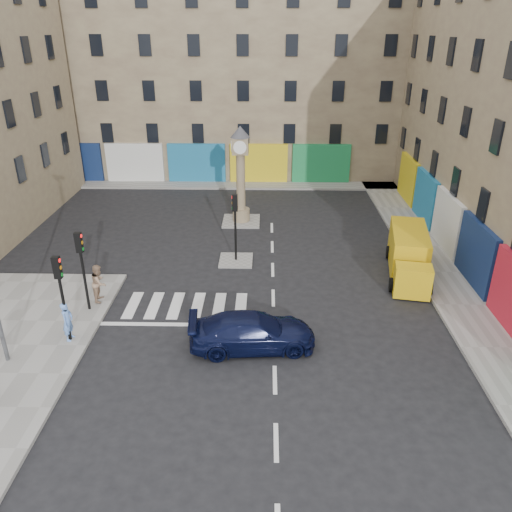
{
  "coord_description": "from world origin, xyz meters",
  "views": [
    {
      "loc": [
        -0.38,
        -16.6,
        11.77
      ],
      "look_at": [
        -0.83,
        4.41,
        2.0
      ],
      "focal_mm": 35.0,
      "sensor_mm": 36.0,
      "label": 1
    }
  ],
  "objects_px": {
    "traffic_light_left_near": "(60,286)",
    "traffic_light_left_far": "(81,259)",
    "traffic_light_island": "(235,217)",
    "yellow_van": "(409,254)",
    "pedestrian_tan": "(99,283)",
    "navy_sedan": "(252,332)",
    "clock_pillar": "(241,169)",
    "pedestrian_blue": "(68,321)"
  },
  "relations": [
    {
      "from": "yellow_van",
      "to": "traffic_light_island",
      "type": "bearing_deg",
      "value": -177.23
    },
    {
      "from": "pedestrian_tan",
      "to": "traffic_light_left_far",
      "type": "bearing_deg",
      "value": 157.65
    },
    {
      "from": "pedestrian_tan",
      "to": "pedestrian_blue",
      "type": "bearing_deg",
      "value": 172.57
    },
    {
      "from": "traffic_light_left_near",
      "to": "pedestrian_tan",
      "type": "bearing_deg",
      "value": 84.68
    },
    {
      "from": "traffic_light_left_far",
      "to": "pedestrian_blue",
      "type": "height_order",
      "value": "traffic_light_left_far"
    },
    {
      "from": "traffic_light_left_far",
      "to": "pedestrian_blue",
      "type": "relative_size",
      "value": 2.22
    },
    {
      "from": "traffic_light_left_far",
      "to": "traffic_light_island",
      "type": "xyz_separation_m",
      "value": [
        6.3,
        5.4,
        -0.03
      ]
    },
    {
      "from": "traffic_light_island",
      "to": "navy_sedan",
      "type": "xyz_separation_m",
      "value": [
        1.12,
        -7.97,
        -1.87
      ]
    },
    {
      "from": "navy_sedan",
      "to": "pedestrian_blue",
      "type": "relative_size",
      "value": 2.99
    },
    {
      "from": "traffic_light_left_near",
      "to": "navy_sedan",
      "type": "height_order",
      "value": "traffic_light_left_near"
    },
    {
      "from": "yellow_van",
      "to": "pedestrian_blue",
      "type": "relative_size",
      "value": 3.62
    },
    {
      "from": "traffic_light_left_near",
      "to": "pedestrian_tan",
      "type": "relative_size",
      "value": 2.08
    },
    {
      "from": "yellow_van",
      "to": "pedestrian_tan",
      "type": "height_order",
      "value": "yellow_van"
    },
    {
      "from": "traffic_light_left_near",
      "to": "pedestrian_tan",
      "type": "distance_m",
      "value": 3.6
    },
    {
      "from": "clock_pillar",
      "to": "yellow_van",
      "type": "height_order",
      "value": "clock_pillar"
    },
    {
      "from": "yellow_van",
      "to": "pedestrian_tan",
      "type": "bearing_deg",
      "value": -157.03
    },
    {
      "from": "traffic_light_island",
      "to": "traffic_light_left_near",
      "type": "bearing_deg",
      "value": -128.93
    },
    {
      "from": "traffic_light_island",
      "to": "clock_pillar",
      "type": "relative_size",
      "value": 0.61
    },
    {
      "from": "traffic_light_left_near",
      "to": "traffic_light_island",
      "type": "distance_m",
      "value": 10.03
    },
    {
      "from": "traffic_light_left_near",
      "to": "yellow_van",
      "type": "bearing_deg",
      "value": 23.48
    },
    {
      "from": "traffic_light_left_far",
      "to": "yellow_van",
      "type": "height_order",
      "value": "traffic_light_left_far"
    },
    {
      "from": "traffic_light_island",
      "to": "pedestrian_tan",
      "type": "distance_m",
      "value": 7.71
    },
    {
      "from": "navy_sedan",
      "to": "pedestrian_blue",
      "type": "height_order",
      "value": "pedestrian_blue"
    },
    {
      "from": "traffic_light_island",
      "to": "pedestrian_tan",
      "type": "height_order",
      "value": "traffic_light_island"
    },
    {
      "from": "traffic_light_island",
      "to": "yellow_van",
      "type": "distance_m",
      "value": 9.19
    },
    {
      "from": "traffic_light_left_near",
      "to": "traffic_light_left_far",
      "type": "relative_size",
      "value": 1.0
    },
    {
      "from": "traffic_light_left_far",
      "to": "pedestrian_blue",
      "type": "bearing_deg",
      "value": -89.75
    },
    {
      "from": "clock_pillar",
      "to": "pedestrian_tan",
      "type": "distance_m",
      "value": 12.41
    },
    {
      "from": "navy_sedan",
      "to": "traffic_light_island",
      "type": "bearing_deg",
      "value": 2.41
    },
    {
      "from": "traffic_light_left_far",
      "to": "clock_pillar",
      "type": "height_order",
      "value": "clock_pillar"
    },
    {
      "from": "navy_sedan",
      "to": "pedestrian_tan",
      "type": "height_order",
      "value": "pedestrian_tan"
    },
    {
      "from": "traffic_light_left_near",
      "to": "traffic_light_island",
      "type": "bearing_deg",
      "value": 51.07
    },
    {
      "from": "traffic_light_island",
      "to": "pedestrian_tan",
      "type": "relative_size",
      "value": 2.08
    },
    {
      "from": "clock_pillar",
      "to": "yellow_van",
      "type": "xyz_separation_m",
      "value": [
        8.99,
        -7.15,
        -2.5
      ]
    },
    {
      "from": "traffic_light_left_near",
      "to": "traffic_light_island",
      "type": "height_order",
      "value": "traffic_light_left_near"
    },
    {
      "from": "yellow_van",
      "to": "pedestrian_tan",
      "type": "relative_size",
      "value": 3.39
    },
    {
      "from": "clock_pillar",
      "to": "traffic_light_island",
      "type": "bearing_deg",
      "value": -90.0
    },
    {
      "from": "yellow_van",
      "to": "clock_pillar",
      "type": "bearing_deg",
      "value": 151.6
    },
    {
      "from": "traffic_light_island",
      "to": "navy_sedan",
      "type": "distance_m",
      "value": 8.26
    },
    {
      "from": "navy_sedan",
      "to": "traffic_light_left_far",
      "type": "bearing_deg",
      "value": 65.32
    },
    {
      "from": "traffic_light_left_near",
      "to": "pedestrian_blue",
      "type": "bearing_deg",
      "value": 65.72
    },
    {
      "from": "navy_sedan",
      "to": "pedestrian_tan",
      "type": "distance_m",
      "value": 7.89
    }
  ]
}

